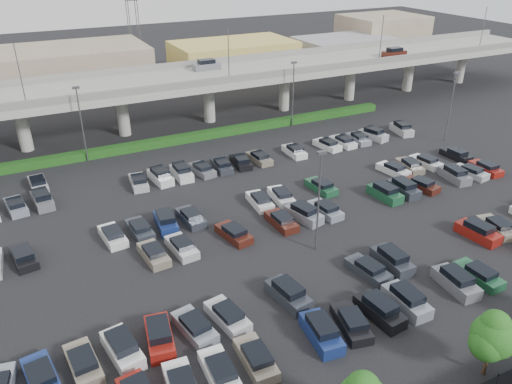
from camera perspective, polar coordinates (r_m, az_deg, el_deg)
ground at (r=54.98m, az=2.32°, el=-2.42°), size 280.00×280.00×0.00m
overpass at (r=79.92m, az=-9.02°, el=12.18°), size 150.00×13.00×15.80m
hedge at (r=75.55m, az=-6.85°, el=6.32°), size 66.00×1.60×1.10m
tree_row at (r=36.94m, az=24.41°, el=-15.42°), size 65.07×3.66×5.94m
parked_cars at (r=51.40m, az=4.03°, el=-3.94°), size 62.88×41.59×1.67m
light_poles at (r=52.15m, az=-2.60°, el=3.53°), size 66.90×48.38×10.30m
distant_buildings at (r=112.05m, az=-7.62°, el=14.81°), size 138.00×24.00×9.00m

